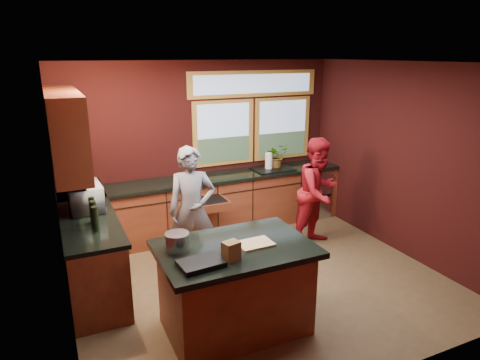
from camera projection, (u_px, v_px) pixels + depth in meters
floor at (259, 279)px, 5.52m from camera, size 4.50×4.50×0.00m
room_shell at (203, 141)px, 5.05m from camera, size 4.52×4.02×2.71m
back_counter at (223, 203)px, 6.95m from camera, size 4.50×0.64×0.93m
left_counter at (90, 247)px, 5.35m from camera, size 0.64×2.30×0.93m
island at (235, 287)px, 4.41m from camera, size 1.55×1.05×0.95m
person_grey at (192, 210)px, 5.54m from camera, size 0.68×0.51×1.68m
person_red at (318, 192)px, 6.34m from camera, size 0.95×0.84×1.64m
microwave at (86, 197)px, 5.29m from camera, size 0.42×0.60×0.32m
potted_plant at (276, 156)px, 7.20m from camera, size 0.37×0.32×0.41m
paper_towel at (269, 161)px, 7.11m from camera, size 0.12×0.12×0.28m
cutting_board at (255, 244)px, 4.31m from camera, size 0.36×0.26×0.02m
stock_pot at (177, 242)px, 4.17m from camera, size 0.24×0.24×0.18m
paper_bag at (231, 251)px, 3.98m from camera, size 0.17×0.15×0.18m
black_tray at (201, 263)px, 3.88m from camera, size 0.42×0.31×0.05m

